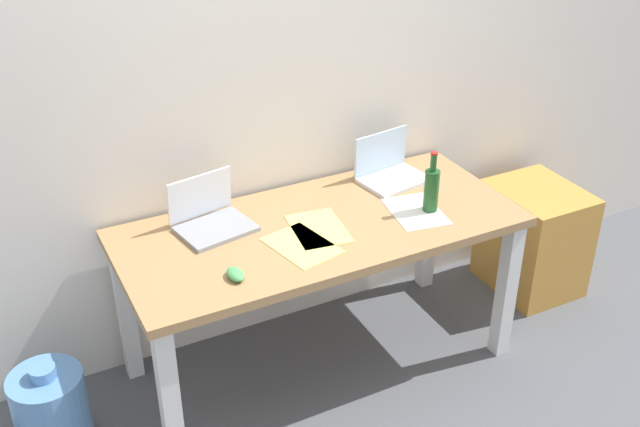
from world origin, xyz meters
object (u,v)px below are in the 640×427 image
object	(u,v)px
desk	(320,244)
laptop_right	(390,170)
laptop_left	(211,218)
computer_mouse	(235,274)
filing_cabinet	(533,238)
beer_bottle	(431,189)
water_cooler_jug	(52,412)

from	to	relation	value
desk	laptop_right	world-z (taller)	laptop_right
laptop_left	computer_mouse	bearing A→B (deg)	-97.00
desk	laptop_right	distance (m)	0.54
filing_cabinet	computer_mouse	bearing A→B (deg)	-171.17
laptop_right	filing_cabinet	bearing A→B (deg)	-11.23
laptop_right	beer_bottle	size ratio (longest dim) A/B	1.18
laptop_right	beer_bottle	world-z (taller)	beer_bottle
computer_mouse	laptop_right	bearing A→B (deg)	23.62
laptop_left	water_cooler_jug	size ratio (longest dim) A/B	0.80
desk	computer_mouse	xyz separation A→B (m)	(-0.46, -0.21, 0.12)
laptop_right	desk	bearing A→B (deg)	-155.24
water_cooler_jug	filing_cabinet	xyz separation A→B (m)	(2.47, 0.04, 0.10)
desk	water_cooler_jug	world-z (taller)	desk
laptop_right	computer_mouse	world-z (taller)	laptop_right
laptop_right	water_cooler_jug	bearing A→B (deg)	-173.14
beer_bottle	filing_cabinet	xyz separation A→B (m)	(0.81, 0.17, -0.57)
laptop_right	filing_cabinet	distance (m)	0.97
beer_bottle	water_cooler_jug	bearing A→B (deg)	175.42
desk	laptop_right	xyz separation A→B (m)	(0.48, 0.22, 0.14)
desk	laptop_left	size ratio (longest dim) A/B	5.11
computer_mouse	filing_cabinet	size ratio (longest dim) A/B	0.18
water_cooler_jug	filing_cabinet	bearing A→B (deg)	0.92
computer_mouse	beer_bottle	bearing A→B (deg)	4.96
desk	beer_bottle	size ratio (longest dim) A/B	6.17
filing_cabinet	water_cooler_jug	bearing A→B (deg)	-179.08
desk	filing_cabinet	size ratio (longest dim) A/B	3.00
desk	water_cooler_jug	distance (m)	1.27
beer_bottle	computer_mouse	world-z (taller)	beer_bottle
laptop_left	computer_mouse	xyz separation A→B (m)	(-0.05, -0.40, -0.03)
laptop_right	computer_mouse	distance (m)	1.03
laptop_right	laptop_left	bearing A→B (deg)	-177.64
computer_mouse	filing_cabinet	distance (m)	1.83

